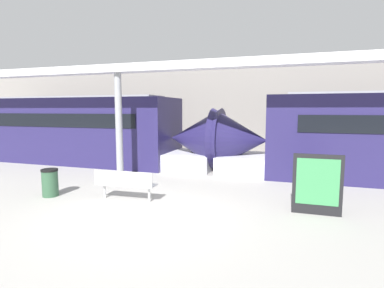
% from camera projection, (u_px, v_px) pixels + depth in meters
% --- Properties ---
extents(ground_plane, '(60.00, 60.00, 0.00)m').
position_uv_depth(ground_plane, '(144.00, 216.00, 7.30)').
color(ground_plane, '#9E9B96').
extents(station_wall, '(56.00, 0.20, 5.00)m').
position_uv_depth(station_wall, '(230.00, 111.00, 17.51)').
color(station_wall, gray).
rests_on(station_wall, ground_plane).
extents(train_right, '(15.49, 2.93, 3.20)m').
position_uv_depth(train_right, '(69.00, 131.00, 15.01)').
color(train_right, '#231E4C').
rests_on(train_right, ground_plane).
extents(bench_near, '(1.77, 0.53, 0.86)m').
position_uv_depth(bench_near, '(125.00, 182.00, 8.43)').
color(bench_near, silver).
rests_on(bench_near, ground_plane).
extents(trash_bin, '(0.48, 0.48, 0.82)m').
position_uv_depth(trash_bin, '(50.00, 183.00, 8.90)').
color(trash_bin, '#2D5138').
rests_on(trash_bin, ground_plane).
extents(poster_board, '(1.15, 0.07, 1.50)m').
position_uv_depth(poster_board, '(317.00, 184.00, 7.28)').
color(poster_board, black).
rests_on(poster_board, ground_plane).
extents(support_column_near, '(0.26, 0.26, 3.91)m').
position_uv_depth(support_column_near, '(119.00, 126.00, 11.15)').
color(support_column_near, gray).
rests_on(support_column_near, ground_plane).
extents(canopy_beam, '(28.00, 0.60, 0.28)m').
position_uv_depth(canopy_beam, '(117.00, 69.00, 10.91)').
color(canopy_beam, silver).
rests_on(canopy_beam, support_column_near).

